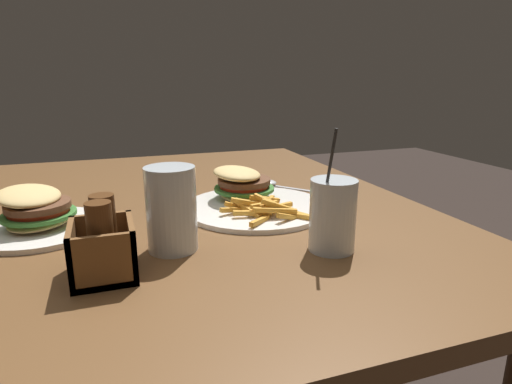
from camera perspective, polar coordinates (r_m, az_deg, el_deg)
dining_table at (r=1.03m, az=-10.24°, el=-9.25°), size 1.24×1.05×0.73m
meal_plate_near at (r=0.95m, az=-0.89°, el=-0.46°), size 0.31×0.31×0.09m
beer_glass at (r=0.72m, az=-11.19°, el=-2.69°), size 0.08×0.08×0.14m
juice_glass at (r=0.72m, az=10.16°, el=-3.41°), size 0.08×0.08×0.21m
spoon at (r=1.13m, az=1.76°, el=1.19°), size 0.15×0.13×0.02m
meal_plate_far at (r=0.90m, az=-27.09°, el=-2.81°), size 0.24×0.24×0.09m
condiment_caddy at (r=0.66m, az=-19.69°, el=-6.84°), size 0.11×0.09×0.12m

